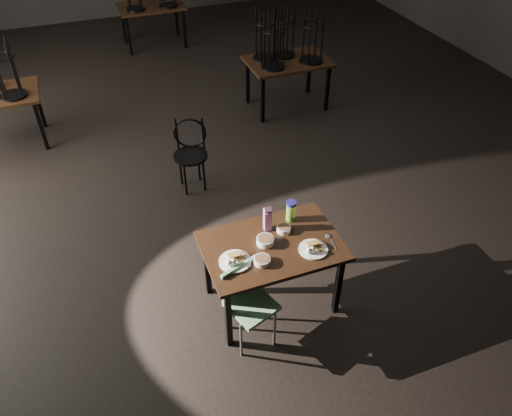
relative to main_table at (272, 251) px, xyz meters
name	(u,v)px	position (x,y,z in m)	size (l,w,h in m)	color
main_table	(272,251)	(0.00, 0.00, 0.00)	(1.20, 0.80, 0.75)	black
plate_left	(235,260)	(-0.37, -0.09, 0.10)	(0.27, 0.27, 0.09)	white
plate_right	(313,248)	(0.30, -0.19, 0.10)	(0.25, 0.25, 0.08)	white
bowl_near	(265,241)	(-0.05, 0.04, 0.11)	(0.15, 0.15, 0.06)	white
bowl_far	(284,229)	(0.16, 0.13, 0.11)	(0.13, 0.13, 0.05)	white
bowl_big	(262,260)	(-0.16, -0.17, 0.11)	(0.14, 0.14, 0.05)	white
juice_carton	(267,219)	(0.03, 0.20, 0.20)	(0.07, 0.07, 0.26)	#901A7A
water_bottle	(291,211)	(0.28, 0.24, 0.19)	(0.10, 0.10, 0.21)	#80C139
spoon	(329,237)	(0.50, -0.09, 0.08)	(0.05, 0.22, 0.01)	silver
bentwood_chair	(190,149)	(-0.20, 2.08, -0.16)	(0.45, 0.44, 0.86)	black
school_chair	(247,298)	(-0.33, -0.26, -0.20)	(0.46, 0.46, 0.78)	#6BA77B
bg_table_right	(286,57)	(1.65, 3.52, 0.13)	(1.20, 0.80, 1.48)	black
bg_table_far	(151,6)	(0.29, 6.63, 0.08)	(1.20, 0.80, 1.48)	black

